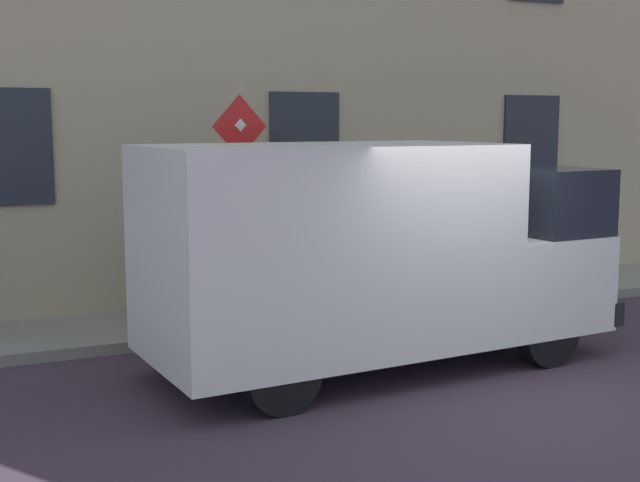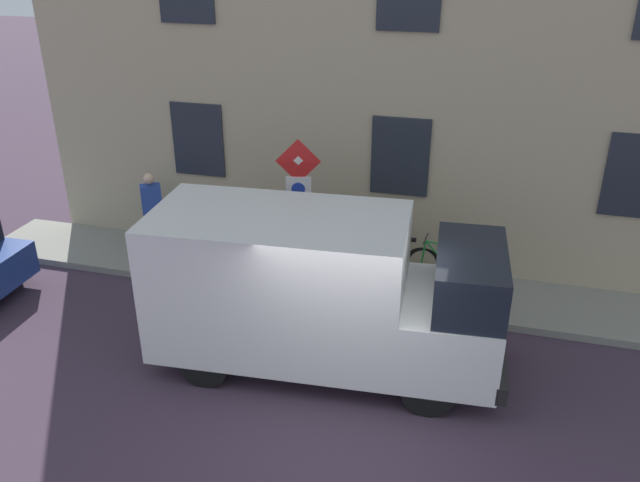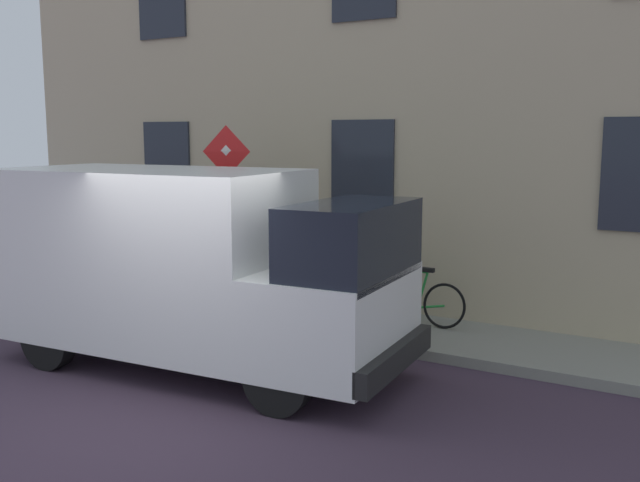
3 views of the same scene
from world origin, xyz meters
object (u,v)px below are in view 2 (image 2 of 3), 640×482
Objects in this scene: bicycle_red at (396,260)px; pedestrian at (153,210)px; bicycle_green at (449,266)px; delivery_van at (318,289)px; bicycle_black at (346,253)px; bicycle_purple at (297,248)px; sign_post_stacked at (299,202)px; litter_bin at (394,277)px.

pedestrian is at bearing 1.57° from bicycle_red.
pedestrian is (-0.19, 6.04, 0.56)m from bicycle_green.
delivery_van is 3.18× the size of bicycle_black.
bicycle_purple is (0.00, 1.00, 0.00)m from bicycle_black.
bicycle_black is 1.00m from bicycle_purple.
sign_post_stacked is at bearing 30.28° from bicycle_red.
bicycle_purple is at bearing 60.64° from pedestrian.
sign_post_stacked is 2.19m from litter_bin.
pedestrian is 1.91× the size of litter_bin.
bicycle_red is 5.08m from pedestrian.
pedestrian is (0.79, 3.40, -0.84)m from sign_post_stacked.
litter_bin is at bearing 137.96° from bicycle_black.
delivery_van is at bearing 90.02° from bicycle_black.
sign_post_stacked reaches higher than litter_bin.
litter_bin is (-0.83, -0.10, 0.08)m from bicycle_red.
bicycle_purple is 1.90× the size of litter_bin.
bicycle_purple is 1.00× the size of pedestrian.
delivery_van is 2.35m from litter_bin.
bicycle_green is 3.01m from bicycle_purple.
litter_bin reaches higher than bicycle_red.
pedestrian is at bearing 4.89° from bicycle_green.
sign_post_stacked is at bearing 23.45° from bicycle_green.
sign_post_stacked reaches higher than bicycle_red.
sign_post_stacked is at bearing 43.93° from pedestrian.
delivery_van is 5.07m from pedestrian.
sign_post_stacked is 2.37m from bicycle_red.
bicycle_red and bicycle_black have the same top height.
bicycle_green is at bearing -69.61° from sign_post_stacked.
bicycle_black is (-0.00, 2.01, 0.00)m from bicycle_green.
delivery_van is 3.26m from bicycle_purple.
pedestrian reaches higher than litter_bin.
bicycle_green is 1.00× the size of bicycle_purple.
bicycle_green is at bearing -175.01° from bicycle_purple.
sign_post_stacked is 3.15m from bicycle_green.
bicycle_red is 1.00× the size of bicycle_black.
bicycle_green is 6.07m from pedestrian.
litter_bin reaches higher than bicycle_green.
sign_post_stacked reaches higher than bicycle_purple.
delivery_van reaches higher than bicycle_purple.
litter_bin is at bearing 163.31° from bicycle_purple.
bicycle_black is 1.00× the size of bicycle_purple.
pedestrian is at bearing 8.62° from bicycle_purple.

